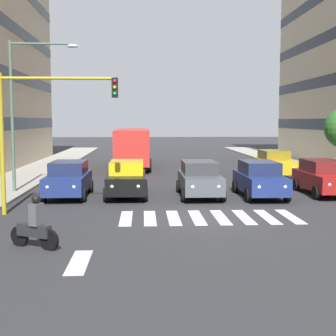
% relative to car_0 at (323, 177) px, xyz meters
% --- Properties ---
extents(ground_plane, '(180.00, 180.00, 0.00)m').
position_rel_car_0_xyz_m(ground_plane, '(6.46, 5.25, -0.89)').
color(ground_plane, '#2D2D30').
extents(crosswalk_markings, '(6.75, 2.80, 0.01)m').
position_rel_car_0_xyz_m(crosswalk_markings, '(6.46, 5.25, -0.88)').
color(crosswalk_markings, silver).
rests_on(crosswalk_markings, ground_plane).
extents(lane_arrow_1, '(0.50, 2.20, 0.01)m').
position_rel_car_0_xyz_m(lane_arrow_1, '(10.64, 10.75, -0.88)').
color(lane_arrow_1, silver).
rests_on(lane_arrow_1, ground_plane).
extents(car_0, '(2.02, 4.44, 1.72)m').
position_rel_car_0_xyz_m(car_0, '(0.00, 0.00, 0.00)').
color(car_0, maroon).
rests_on(car_0, ground_plane).
extents(car_1, '(2.02, 4.44, 1.72)m').
position_rel_car_0_xyz_m(car_1, '(3.35, 0.56, 0.00)').
color(car_1, navy).
rests_on(car_1, ground_plane).
extents(car_2, '(2.02, 4.44, 1.72)m').
position_rel_car_0_xyz_m(car_2, '(6.23, 0.33, 0.00)').
color(car_2, '#474C51').
rests_on(car_2, ground_plane).
extents(car_3, '(2.02, 4.44, 1.72)m').
position_rel_car_0_xyz_m(car_3, '(9.75, 0.05, 0.00)').
color(car_3, black).
rests_on(car_3, ground_plane).
extents(car_4, '(2.02, 4.44, 1.72)m').
position_rel_car_0_xyz_m(car_4, '(12.56, 0.08, 0.00)').
color(car_4, navy).
rests_on(car_4, ground_plane).
extents(car_row2_0, '(2.02, 4.44, 1.72)m').
position_rel_car_0_xyz_m(car_row2_0, '(0.27, -7.81, 0.00)').
color(car_row2_0, gold).
rests_on(car_row2_0, ground_plane).
extents(bus_behind_traffic, '(2.78, 10.50, 3.00)m').
position_rel_car_0_xyz_m(bus_behind_traffic, '(9.75, -14.31, 0.97)').
color(bus_behind_traffic, red).
rests_on(bus_behind_traffic, ground_plane).
extents(motorcycle_with_rider, '(1.55, 0.89, 1.57)m').
position_rel_car_0_xyz_m(motorcycle_with_rider, '(12.09, 9.32, -0.24)').
color(motorcycle_with_rider, black).
rests_on(motorcycle_with_rider, ground_plane).
extents(traffic_light_gantry, '(4.60, 0.36, 5.50)m').
position_rel_car_0_xyz_m(traffic_light_gantry, '(13.10, 4.27, 2.83)').
color(traffic_light_gantry, '#AD991E').
rests_on(traffic_light_gantry, ground_plane).
extents(street_lamp_right, '(3.40, 0.28, 7.43)m').
position_rel_car_0_xyz_m(street_lamp_right, '(14.86, -0.99, 3.84)').
color(street_lamp_right, '#4C6B56').
rests_on(street_lamp_right, sidewalk_right).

